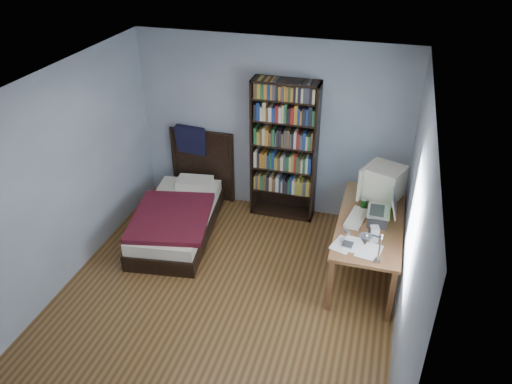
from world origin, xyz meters
TOP-DOWN VIEW (x-y plane):
  - room at (0.03, -0.00)m, footprint 4.20×4.24m
  - desk at (1.51, 1.45)m, footprint 0.75×1.73m
  - crt_monitor at (1.57, 1.40)m, footprint 0.57×0.52m
  - laptop at (1.60, 0.93)m, footprint 0.32×0.33m
  - desk_lamp at (1.51, -0.18)m, footprint 0.24×0.52m
  - keyboard at (1.34, 0.94)m, footprint 0.26×0.49m
  - speaker at (1.56, 0.56)m, footprint 0.11×0.11m
  - soda_can at (1.40, 1.19)m, footprint 0.07×0.07m
  - mouse at (1.49, 1.28)m, footprint 0.06×0.11m
  - phone_silver at (1.26, 0.65)m, footprint 0.09×0.11m
  - phone_grey at (1.24, 0.47)m, footprint 0.06×0.09m
  - external_drive at (1.30, 0.39)m, footprint 0.13×0.13m
  - bookshelf at (0.23, 1.94)m, footprint 0.90×0.30m
  - bed at (-1.03, 1.14)m, footprint 1.20×2.04m

SIDE VIEW (x-z plane):
  - bed at x=-1.03m, z-range -0.32..0.84m
  - desk at x=1.51m, z-range 0.06..0.79m
  - phone_grey at x=1.24m, z-range 0.73..0.75m
  - phone_silver at x=1.26m, z-range 0.73..0.75m
  - external_drive at x=1.30m, z-range 0.73..0.75m
  - keyboard at x=1.34m, z-range 0.72..0.77m
  - mouse at x=1.49m, z-range 0.73..0.76m
  - soda_can at x=1.40m, z-range 0.73..0.86m
  - speaker at x=1.56m, z-range 0.73..0.91m
  - laptop at x=1.60m, z-range 0.64..1.05m
  - bookshelf at x=0.23m, z-range 0.00..2.00m
  - crt_monitor at x=1.57m, z-range 0.76..1.27m
  - desk_lamp at x=1.51m, z-range 0.92..1.53m
  - room at x=0.03m, z-range 0.00..2.50m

